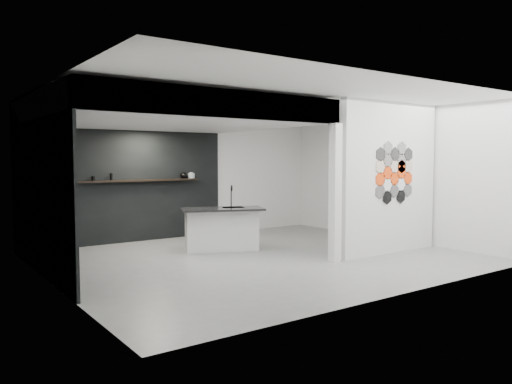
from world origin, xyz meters
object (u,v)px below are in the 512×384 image
at_px(bottle_dark, 111,177).
at_px(kettle, 184,175).
at_px(glass_bowl, 191,176).
at_px(wall_basin, 58,218).
at_px(partition_panel, 390,178).
at_px(utensil_cup, 93,178).
at_px(glass_vase, 191,175).
at_px(kitchen_island, 222,228).
at_px(stockpot, 70,176).

bearing_deg(bottle_dark, kettle, 0.00).
xyz_separation_m(glass_bowl, bottle_dark, (-1.83, 0.00, 0.02)).
bearing_deg(glass_bowl, wall_basin, -148.65).
distance_m(kettle, glass_bowl, 0.19).
bearing_deg(partition_panel, utensil_cup, 137.85).
xyz_separation_m(glass_bowl, glass_vase, (0.00, 0.00, 0.01)).
height_order(partition_panel, kitchen_island, partition_panel).
relative_size(wall_basin, glass_vase, 4.53).
height_order(kitchen_island, stockpot, stockpot).
bearing_deg(bottle_dark, wall_basin, -127.01).
xyz_separation_m(wall_basin, glass_vase, (3.39, 2.07, 0.54)).
distance_m(kitchen_island, glass_vase, 2.10).
bearing_deg(wall_basin, kettle, 32.80).
bearing_deg(utensil_cup, wall_basin, -120.05).
bearing_deg(glass_vase, bottle_dark, 180.00).
distance_m(glass_vase, bottle_dark, 1.83).
relative_size(glass_bowl, bottle_dark, 1.10).
distance_m(wall_basin, bottle_dark, 2.64).
xyz_separation_m(partition_panel, wall_basin, (-5.46, 1.80, -0.55)).
height_order(glass_vase, utensil_cup, glass_vase).
distance_m(glass_vase, utensil_cup, 2.20).
distance_m(stockpot, bottle_dark, 0.81).
distance_m(wall_basin, glass_vase, 4.01).
xyz_separation_m(stockpot, glass_bowl, (2.64, 0.00, -0.05)).
height_order(partition_panel, glass_bowl, partition_panel).
xyz_separation_m(kitchen_island, glass_vase, (0.33, 1.83, 0.97)).
relative_size(partition_panel, kitchen_island, 1.66).
xyz_separation_m(glass_vase, utensil_cup, (-2.20, 0.00, -0.02)).
xyz_separation_m(kitchen_island, kettle, (0.15, 1.83, 0.97)).
relative_size(partition_panel, glass_bowl, 17.90).
bearing_deg(kitchen_island, stockpot, 164.01).
xyz_separation_m(partition_panel, bottle_dark, (-3.91, 3.87, -0.01)).
relative_size(kettle, glass_bowl, 1.04).
relative_size(kitchen_island, utensil_cup, 18.70).
height_order(partition_panel, glass_vase, partition_panel).
xyz_separation_m(wall_basin, utensil_cup, (1.19, 2.07, 0.52)).
bearing_deg(stockpot, glass_bowl, 0.00).
distance_m(stockpot, kettle, 2.46).
bearing_deg(bottle_dark, glass_vase, 0.00).
relative_size(partition_panel, wall_basin, 4.67).
height_order(partition_panel, stockpot, partition_panel).
distance_m(stockpot, glass_bowl, 2.64).
xyz_separation_m(wall_basin, kitchen_island, (3.06, 0.23, -0.43)).
distance_m(partition_panel, wall_basin, 5.78).
relative_size(stockpot, glass_bowl, 1.61).
bearing_deg(glass_bowl, utensil_cup, 180.00).
xyz_separation_m(stockpot, kettle, (2.46, 0.00, -0.03)).
bearing_deg(glass_bowl, glass_vase, 0.00).
bearing_deg(glass_bowl, partition_panel, -61.77).
bearing_deg(glass_vase, glass_bowl, 0.00).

